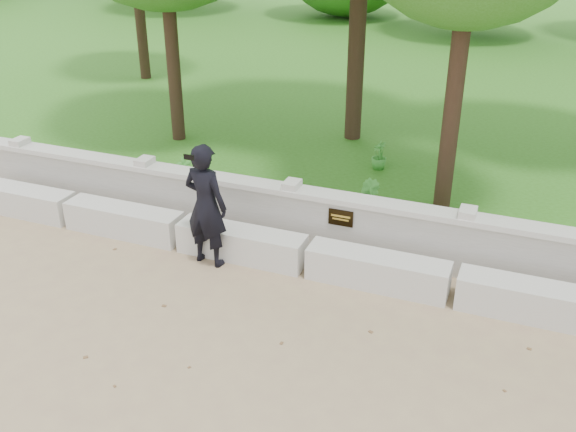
# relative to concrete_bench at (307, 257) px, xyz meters

# --- Properties ---
(ground) EXTENTS (80.00, 80.00, 0.00)m
(ground) POSITION_rel_concrete_bench_xyz_m (-0.00, -1.90, -0.22)
(ground) COLOR #97835C
(ground) RESTS_ON ground
(lawn) EXTENTS (40.00, 22.00, 0.25)m
(lawn) POSITION_rel_concrete_bench_xyz_m (-0.00, 12.10, -0.10)
(lawn) COLOR #2B5C16
(lawn) RESTS_ON ground
(concrete_bench) EXTENTS (11.90, 0.45, 0.45)m
(concrete_bench) POSITION_rel_concrete_bench_xyz_m (0.00, 0.00, 0.00)
(concrete_bench) COLOR beige
(concrete_bench) RESTS_ON ground
(parapet_wall) EXTENTS (12.50, 0.35, 0.90)m
(parapet_wall) POSITION_rel_concrete_bench_xyz_m (0.00, 0.70, 0.24)
(parapet_wall) COLOR #B9B7AF
(parapet_wall) RESTS_ON ground
(man_main) EXTENTS (0.70, 0.63, 1.78)m
(man_main) POSITION_rel_concrete_bench_xyz_m (-1.38, -0.29, 0.67)
(man_main) COLOR black
(man_main) RESTS_ON ground
(shrub_a) EXTENTS (0.31, 0.34, 0.54)m
(shrub_a) POSITION_rel_concrete_bench_xyz_m (-2.70, 1.40, 0.30)
(shrub_a) COLOR #38882E
(shrub_a) RESTS_ON lawn
(shrub_b) EXTENTS (0.45, 0.44, 0.63)m
(shrub_b) POSITION_rel_concrete_bench_xyz_m (0.49, 1.40, 0.34)
(shrub_b) COLOR #38882E
(shrub_b) RESTS_ON lawn
(shrub_d) EXTENTS (0.38, 0.39, 0.51)m
(shrub_d) POSITION_rel_concrete_bench_xyz_m (0.11, 3.48, 0.28)
(shrub_d) COLOR #38882E
(shrub_d) RESTS_ON lawn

